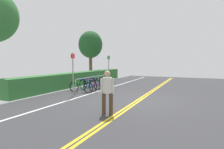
# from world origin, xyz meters

# --- Properties ---
(ground_plane) EXTENTS (28.06, 10.50, 0.05)m
(ground_plane) POSITION_xyz_m (0.00, 0.00, -0.03)
(ground_plane) COLOR #353538
(centre_line_yellow_inner) EXTENTS (25.26, 0.10, 0.00)m
(centre_line_yellow_inner) POSITION_xyz_m (0.00, -0.08, 0.00)
(centre_line_yellow_inner) COLOR gold
(centre_line_yellow_inner) RESTS_ON ground_plane
(centre_line_yellow_outer) EXTENTS (25.26, 0.10, 0.00)m
(centre_line_yellow_outer) POSITION_xyz_m (0.00, 0.08, 0.00)
(centre_line_yellow_outer) COLOR gold
(centre_line_yellow_outer) RESTS_ON ground_plane
(bike_lane_stripe_white) EXTENTS (25.26, 0.12, 0.00)m
(bike_lane_stripe_white) POSITION_xyz_m (0.00, 3.07, 0.00)
(bike_lane_stripe_white) COLOR white
(bike_lane_stripe_white) RESTS_ON ground_plane
(bike_rack) EXTENTS (4.10, 0.05, 0.86)m
(bike_rack) POSITION_xyz_m (2.08, 3.83, 0.62)
(bike_rack) COLOR #9EA0A5
(bike_rack) RESTS_ON ground_plane
(bicycle_0) EXTENTS (0.46, 1.69, 0.69)m
(bicycle_0) POSITION_xyz_m (0.58, 3.81, 0.32)
(bicycle_0) COLOR black
(bicycle_0) RESTS_ON ground_plane
(bicycle_1) EXTENTS (0.64, 1.66, 0.76)m
(bicycle_1) POSITION_xyz_m (1.32, 3.79, 0.36)
(bicycle_1) COLOR black
(bicycle_1) RESTS_ON ground_plane
(bicycle_2) EXTENTS (0.64, 1.70, 0.73)m
(bicycle_2) POSITION_xyz_m (2.08, 3.94, 0.34)
(bicycle_2) COLOR black
(bicycle_2) RESTS_ON ground_plane
(bicycle_3) EXTENTS (0.46, 1.81, 0.79)m
(bicycle_3) POSITION_xyz_m (2.82, 3.95, 0.37)
(bicycle_3) COLOR black
(bicycle_3) RESTS_ON ground_plane
(bicycle_4) EXTENTS (0.46, 1.73, 0.69)m
(bicycle_4) POSITION_xyz_m (3.62, 3.75, 0.32)
(bicycle_4) COLOR black
(bicycle_4) RESTS_ON ground_plane
(pedestrian) EXTENTS (0.32, 0.46, 1.56)m
(pedestrian) POSITION_xyz_m (-2.89, 0.33, 0.89)
(pedestrian) COLOR #4C3826
(pedestrian) RESTS_ON ground_plane
(sign_post_near) EXTENTS (0.36, 0.07, 2.34)m
(sign_post_near) POSITION_xyz_m (-0.56, 3.53, 1.40)
(sign_post_near) COLOR gray
(sign_post_near) RESTS_ON ground_plane
(sign_post_far) EXTENTS (0.36, 0.06, 2.35)m
(sign_post_far) POSITION_xyz_m (4.53, 3.86, 1.41)
(sign_post_far) COLOR gray
(sign_post_far) RESTS_ON ground_plane
(hedge_backdrop) EXTENTS (13.05, 0.96, 1.02)m
(hedge_backdrop) POSITION_xyz_m (3.58, 5.93, 0.51)
(hedge_backdrop) COLOR #2D6B30
(hedge_backdrop) RESTS_ON ground_plane
(tree_mid) EXTENTS (2.49, 2.49, 5.02)m
(tree_mid) POSITION_xyz_m (8.13, 7.71, 3.58)
(tree_mid) COLOR brown
(tree_mid) RESTS_ON ground_plane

